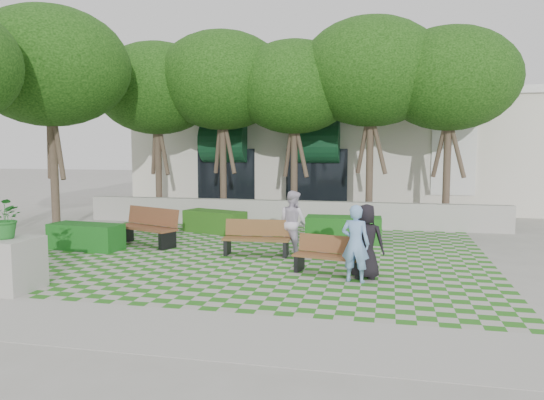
% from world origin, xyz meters
% --- Properties ---
extents(ground, '(90.00, 90.00, 0.00)m').
position_xyz_m(ground, '(0.00, 0.00, 0.00)').
color(ground, gray).
rests_on(ground, ground).
extents(lawn, '(12.00, 12.00, 0.00)m').
position_xyz_m(lawn, '(0.00, 1.00, 0.01)').
color(lawn, '#2B721E').
rests_on(lawn, ground).
extents(sidewalk_south, '(16.00, 2.00, 0.01)m').
position_xyz_m(sidewalk_south, '(0.00, -4.70, 0.01)').
color(sidewalk_south, '#9E9B93').
rests_on(sidewalk_south, ground).
extents(sidewalk_west, '(2.00, 12.00, 0.01)m').
position_xyz_m(sidewalk_west, '(-7.20, 1.00, 0.01)').
color(sidewalk_west, '#9E9B93').
rests_on(sidewalk_west, ground).
extents(retaining_wall, '(15.00, 0.36, 0.90)m').
position_xyz_m(retaining_wall, '(0.00, 6.20, 0.45)').
color(retaining_wall, '#9E9B93').
rests_on(retaining_wall, ground).
extents(bench_east, '(1.67, 0.86, 0.83)m').
position_xyz_m(bench_east, '(2.27, -0.54, 0.40)').
color(bench_east, brown).
rests_on(bench_east, ground).
extents(bench_mid, '(1.76, 0.68, 0.91)m').
position_xyz_m(bench_mid, '(0.19, 1.06, 0.44)').
color(bench_mid, brown).
rests_on(bench_mid, ground).
extents(bench_west, '(2.13, 1.42, 1.06)m').
position_xyz_m(bench_west, '(-3.19, 1.73, 0.51)').
color(bench_west, brown).
rests_on(bench_west, ground).
extents(hedge_midright, '(2.21, 0.97, 0.76)m').
position_xyz_m(hedge_midright, '(2.23, 3.35, 0.38)').
color(hedge_midright, '#155015').
rests_on(hedge_midright, ground).
extents(hedge_midleft, '(2.20, 1.42, 0.71)m').
position_xyz_m(hedge_midleft, '(-2.03, 4.24, 0.36)').
color(hedge_midleft, '#215115').
rests_on(hedge_midleft, ground).
extents(hedge_west, '(2.09, 1.03, 0.71)m').
position_xyz_m(hedge_west, '(-4.55, 0.78, 0.35)').
color(hedge_west, '#154F19').
rests_on(hedge_west, ground).
extents(planter_front, '(1.06, 1.06, 1.84)m').
position_xyz_m(planter_front, '(-3.71, -3.29, 0.75)').
color(planter_front, '#9E9B93').
rests_on(planter_front, ground).
extents(person_blue, '(0.66, 0.50, 1.63)m').
position_xyz_m(person_blue, '(2.86, -1.16, 0.81)').
color(person_blue, '#759FD6').
rests_on(person_blue, ground).
extents(person_dark, '(0.83, 0.58, 1.60)m').
position_xyz_m(person_dark, '(3.05, -0.81, 0.80)').
color(person_dark, black).
rests_on(person_dark, ground).
extents(person_white, '(1.02, 0.97, 1.66)m').
position_xyz_m(person_white, '(1.07, 1.47, 0.83)').
color(person_white, silver).
rests_on(person_white, ground).
extents(tree_row, '(17.70, 13.40, 7.41)m').
position_xyz_m(tree_row, '(-1.86, 5.95, 5.18)').
color(tree_row, '#47382B').
rests_on(tree_row, ground).
extents(building, '(18.00, 8.92, 5.15)m').
position_xyz_m(building, '(0.93, 14.08, 2.52)').
color(building, beige).
rests_on(building, ground).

